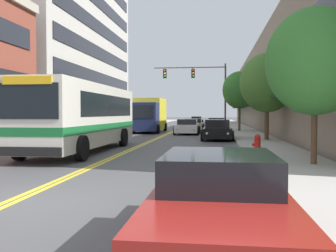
% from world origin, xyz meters
% --- Properties ---
extents(ground_plane, '(240.00, 240.00, 0.00)m').
position_xyz_m(ground_plane, '(0.00, 37.00, 0.00)').
color(ground_plane, '#4C4C4F').
extents(sidewalk_left, '(2.90, 106.00, 0.14)m').
position_xyz_m(sidewalk_left, '(-6.95, 37.00, 0.07)').
color(sidewalk_left, '#B2ADA5').
rests_on(sidewalk_left, ground_plane).
extents(sidewalk_right, '(2.90, 106.00, 0.14)m').
position_xyz_m(sidewalk_right, '(6.95, 37.00, 0.07)').
color(sidewalk_right, '#B2ADA5').
rests_on(sidewalk_right, ground_plane).
extents(centre_line, '(0.34, 106.00, 0.01)m').
position_xyz_m(centre_line, '(0.00, 37.00, 0.00)').
color(centre_line, yellow).
rests_on(centre_line, ground_plane).
extents(office_tower_left, '(12.08, 27.08, 25.49)m').
position_xyz_m(office_tower_left, '(-14.64, 33.78, 12.74)').
color(office_tower_left, '#BCB7AD').
rests_on(office_tower_left, ground_plane).
extents(storefront_row_right, '(9.10, 68.00, 9.68)m').
position_xyz_m(storefront_row_right, '(12.63, 37.00, 4.83)').
color(storefront_row_right, gray).
rests_on(storefront_row_right, ground_plane).
extents(city_bus, '(2.83, 10.76, 3.16)m').
position_xyz_m(city_bus, '(-2.13, 10.29, 1.78)').
color(city_bus, silver).
rests_on(city_bus, ground_plane).
extents(car_slate_blue_parked_left_near, '(2.20, 4.28, 1.34)m').
position_xyz_m(car_slate_blue_parked_left_near, '(-4.40, 26.23, 0.63)').
color(car_slate_blue_parked_left_near, '#475675').
rests_on(car_slate_blue_parked_left_near, ground_plane).
extents(car_navy_parked_left_far, '(2.12, 4.30, 1.21)m').
position_xyz_m(car_navy_parked_left_far, '(-4.29, 33.70, 0.56)').
color(car_navy_parked_left_far, '#19234C').
rests_on(car_navy_parked_left_far, ground_plane).
extents(car_red_parked_right_foreground, '(1.97, 4.39, 1.30)m').
position_xyz_m(car_red_parked_right_foreground, '(4.27, -2.19, 0.62)').
color(car_red_parked_right_foreground, maroon).
rests_on(car_red_parked_right_foreground, ground_plane).
extents(car_black_parked_right_mid, '(2.16, 4.66, 1.40)m').
position_xyz_m(car_black_parked_right_mid, '(4.34, 18.87, 0.65)').
color(car_black_parked_right_mid, black).
rests_on(car_black_parked_right_mid, ground_plane).
extents(car_champagne_parked_right_far, '(2.01, 4.82, 1.35)m').
position_xyz_m(car_champagne_parked_right_far, '(4.30, 30.91, 0.63)').
color(car_champagne_parked_right_far, beige).
rests_on(car_champagne_parked_right_far, ground_plane).
extents(car_silver_moving_lead, '(2.13, 4.24, 1.28)m').
position_xyz_m(car_silver_moving_lead, '(1.10, 54.93, 0.61)').
color(car_silver_moving_lead, '#B7B7BC').
rests_on(car_silver_moving_lead, ground_plane).
extents(car_white_moving_second, '(2.17, 4.29, 1.31)m').
position_xyz_m(car_white_moving_second, '(1.79, 25.36, 0.62)').
color(car_white_moving_second, white).
rests_on(car_white_moving_second, ground_plane).
extents(car_beige_moving_third, '(2.20, 4.28, 1.27)m').
position_xyz_m(car_beige_moving_third, '(1.93, 31.77, 0.60)').
color(car_beige_moving_third, '#BCAD89').
rests_on(car_beige_moving_third, ground_plane).
extents(box_truck, '(2.81, 6.96, 3.26)m').
position_xyz_m(box_truck, '(-2.12, 28.21, 1.67)').
color(box_truck, '#19234C').
rests_on(box_truck, ground_plane).
extents(traffic_signal_mast, '(7.35, 0.38, 6.85)m').
position_xyz_m(traffic_signal_mast, '(2.73, 31.13, 4.92)').
color(traffic_signal_mast, '#47474C').
rests_on(traffic_signal_mast, ground_plane).
extents(street_tree_right_near, '(3.26, 3.26, 5.22)m').
position_xyz_m(street_tree_right_near, '(7.50, 5.83, 3.56)').
color(street_tree_right_near, brown).
rests_on(street_tree_right_near, sidewalk_right).
extents(street_tree_right_mid, '(3.46, 3.46, 5.55)m').
position_xyz_m(street_tree_right_mid, '(7.49, 17.43, 3.78)').
color(street_tree_right_mid, brown).
rests_on(street_tree_right_mid, sidewalk_right).
extents(street_tree_right_far, '(3.28, 3.28, 5.75)m').
position_xyz_m(street_tree_right_far, '(6.53, 29.73, 4.08)').
color(street_tree_right_far, brown).
rests_on(street_tree_right_far, sidewalk_right).
extents(fire_hydrant, '(0.35, 0.27, 0.84)m').
position_xyz_m(fire_hydrant, '(5.95, 8.62, 0.55)').
color(fire_hydrant, red).
rests_on(fire_hydrant, sidewalk_right).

